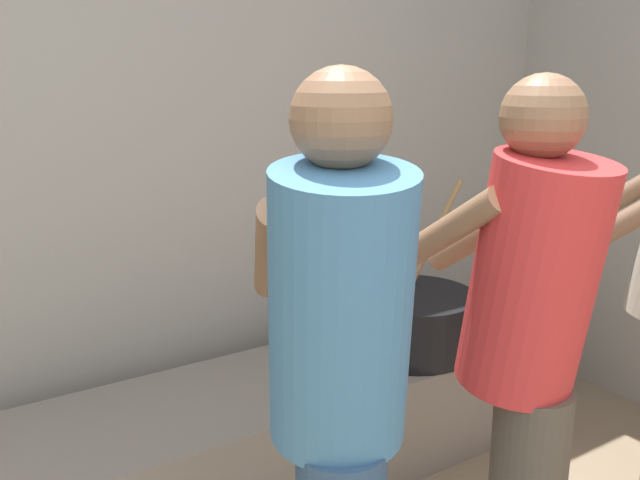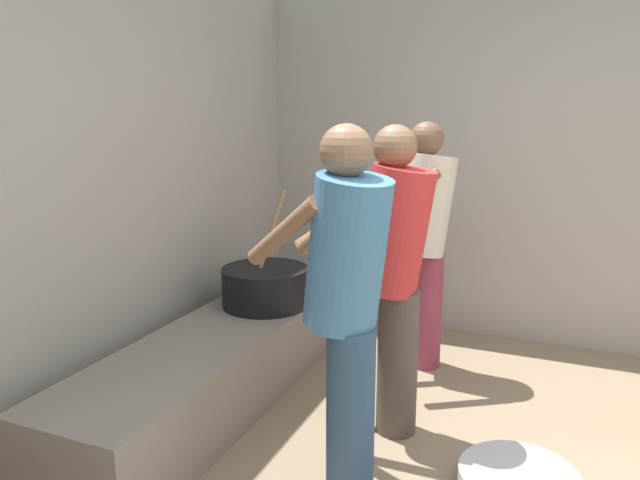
{
  "view_description": "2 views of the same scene",
  "coord_description": "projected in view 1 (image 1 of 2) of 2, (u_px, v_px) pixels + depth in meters",
  "views": [
    {
      "loc": [
        -0.49,
        -0.12,
        1.54
      ],
      "look_at": [
        0.46,
        1.35,
        1.09
      ],
      "focal_mm": 38.32,
      "sensor_mm": 36.0,
      "label": 1
    },
    {
      "loc": [
        -1.85,
        0.2,
        1.6
      ],
      "look_at": [
        0.58,
        1.22,
        1.01
      ],
      "focal_mm": 33.6,
      "sensor_mm": 36.0,
      "label": 2
    }
  ],
  "objects": [
    {
      "name": "cook_in_blue_shirt",
      "position": [
        340.0,
        383.0,
        1.46
      ],
      "size": [
        0.57,
        0.72,
        1.54
      ],
      "color": "navy",
      "rests_on": "ground_plane"
    },
    {
      "name": "cooking_pot_main",
      "position": [
        411.0,
        321.0,
        2.76
      ],
      "size": [
        0.52,
        0.52,
        0.69
      ],
      "color": "black",
      "rests_on": "hearth_ledge"
    },
    {
      "name": "hearth_ledge",
      "position": [
        299.0,
        423.0,
        2.61
      ],
      "size": [
        2.23,
        0.6,
        0.42
      ],
      "primitive_type": "cube",
      "color": "slate",
      "rests_on": "ground_plane"
    },
    {
      "name": "block_enclosure_rear",
      "position": [
        45.0,
        164.0,
        2.41
      ],
      "size": [
        5.09,
        0.2,
        2.4
      ],
      "primitive_type": "cube",
      "color": "#9E998E",
      "rests_on": "ground_plane"
    },
    {
      "name": "cook_in_red_shirt",
      "position": [
        528.0,
        338.0,
        1.73
      ],
      "size": [
        0.39,
        0.67,
        1.52
      ],
      "color": "#4C4238",
      "rests_on": "ground_plane"
    }
  ]
}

